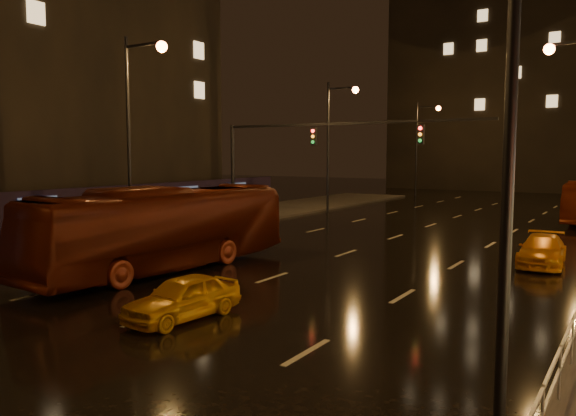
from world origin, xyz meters
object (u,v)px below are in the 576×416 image
Objects in this scene: bus_red at (164,228)px; taxi_near at (183,297)px; taxi_far at (542,250)px; pedestrian_c at (37,231)px.

taxi_near is (5.17, -4.51, -1.02)m from bus_red.
pedestrian_c is (-19.24, -9.73, 0.48)m from taxi_far.
taxi_far is (7.12, 13.40, 0.01)m from taxi_near.
bus_red reaches higher than taxi_far.
taxi_far is at bearing -67.57° from pedestrian_c.
taxi_far reaches higher than taxi_near.
taxi_near is at bearing -38.15° from bus_red.
taxi_far is 21.57m from pedestrian_c.
bus_red is at bearing -87.49° from pedestrian_c.
taxi_near is 1.87× the size of pedestrian_c.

